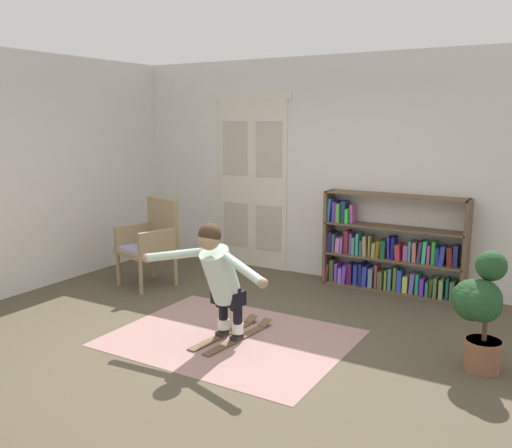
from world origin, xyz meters
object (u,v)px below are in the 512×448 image
Objects in this scene: bookshelf at (387,253)px; skis_pair at (233,335)px; person_skier at (219,273)px; potted_plant at (479,306)px; wicker_chair at (151,240)px.

bookshelf is 2.43m from skis_pair.
bookshelf is 1.75× the size of skis_pair.
person_skier is at bearing -96.34° from skis_pair.
bookshelf reaches higher than potted_plant.
wicker_chair reaches higher than skis_pair.
skis_pair is 0.68× the size of person_skier.
bookshelf reaches higher than person_skier.
person_skier is at bearing -109.12° from bookshelf.
bookshelf is 1.69× the size of potted_plant.
person_skier reaches higher than skis_pair.
bookshelf is 1.58× the size of wicker_chair.
skis_pair is at bearing -110.12° from bookshelf.
bookshelf is 2.97m from wicker_chair.
wicker_chair is 2.16m from person_skier.
bookshelf is 2.58m from person_skier.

